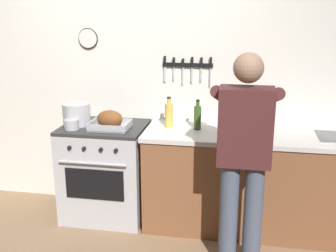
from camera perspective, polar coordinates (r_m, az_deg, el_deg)
wall_back at (r=4.05m, az=-4.45°, el=6.76°), size 6.00×0.13×2.60m
counter_block at (r=3.82m, az=12.45°, el=-7.38°), size 2.03×0.65×0.90m
stove at (r=4.01m, az=-8.54°, el=-6.14°), size 0.76×0.67×0.90m
person_cook at (r=3.05m, az=10.40°, el=-3.38°), size 0.51×0.63×1.66m
roasting_pan at (r=3.73m, az=-8.00°, el=0.73°), size 0.35×0.26×0.17m
stock_pot at (r=3.92m, az=-12.44°, el=1.61°), size 0.25×0.25×0.20m
saucepan at (r=3.80m, az=-13.10°, el=0.24°), size 0.13×0.13×0.09m
cutting_board at (r=3.60m, az=9.94°, el=-1.04°), size 0.36×0.24×0.02m
bottle_cooking_oil at (r=3.75m, az=0.13°, el=1.60°), size 0.08×0.08×0.28m
bottle_soy_sauce at (r=3.71m, az=13.23°, el=0.53°), size 0.06×0.06×0.20m
bottle_olive_oil at (r=3.68m, az=4.07°, el=1.24°), size 0.07×0.07×0.27m
bottle_wine_red at (r=3.83m, az=9.19°, el=2.01°), size 0.07×0.07×0.32m
bottle_vinegar at (r=3.70m, az=9.22°, el=0.90°), size 0.06×0.06×0.23m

